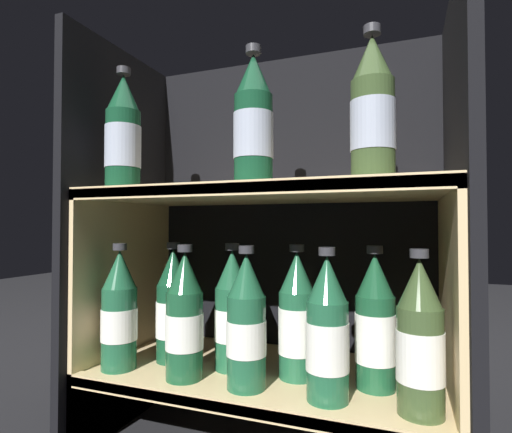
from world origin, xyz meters
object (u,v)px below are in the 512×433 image
bottle_lower_front_1 (185,319)px  bottle_lower_back_3 (375,326)px  bottle_upper_front_2 (373,113)px  bottle_lower_front_0 (119,313)px  bottle_lower_back_2 (297,319)px  bottle_upper_front_0 (123,137)px  bottle_lower_front_3 (327,333)px  bottle_lower_back_1 (232,313)px  bottle_lower_front_2 (246,325)px  bottle_upper_front_1 (253,125)px  bottle_lower_front_4 (420,342)px  bottle_lower_back_0 (173,309)px

bottle_lower_front_1 → bottle_lower_back_3: same height
bottle_upper_front_2 → bottle_lower_front_1: size_ratio=1.00×
bottle_lower_front_0 → bottle_lower_back_3: bearing=9.2°
bottle_upper_front_2 → bottle_lower_back_2: bearing=151.6°
bottle_upper_front_0 → bottle_lower_front_3: size_ratio=1.00×
bottle_upper_front_0 → bottle_lower_back_1: 0.43m
bottle_lower_front_0 → bottle_lower_front_2: (0.28, 0.00, 0.00)m
bottle_upper_front_1 → bottle_lower_front_0: bearing=180.0°
bottle_lower_front_1 → bottle_upper_front_2: bearing=0.0°
bottle_upper_front_2 → bottle_lower_front_2: (-0.22, 0.00, -0.36)m
bottle_lower_front_4 → bottle_lower_back_1: size_ratio=1.00×
bottle_lower_front_2 → bottle_lower_front_3: size_ratio=1.00×
bottle_lower_front_2 → bottle_lower_front_0: bearing=-180.0°
bottle_upper_front_1 → bottle_lower_front_0: (-0.29, 0.00, -0.36)m
bottle_upper_front_1 → bottle_lower_front_4: size_ratio=1.00×
bottle_lower_front_4 → bottle_lower_back_3: (-0.07, 0.08, -0.00)m
bottle_lower_front_4 → bottle_lower_back_1: same height
bottle_lower_front_2 → bottle_lower_front_4: same height
bottle_lower_front_3 → bottle_lower_front_4: (0.14, 0.00, 0.00)m
bottle_upper_front_2 → bottle_lower_front_4: bottle_upper_front_2 is taller
bottle_lower_front_2 → bottle_lower_back_2: 0.11m
bottle_upper_front_0 → bottle_upper_front_2: same height
bottle_upper_front_1 → bottle_lower_front_3: (0.13, 0.00, -0.36)m
bottle_upper_front_0 → bottle_lower_front_0: size_ratio=1.00×
bottle_lower_front_2 → bottle_lower_back_2: size_ratio=1.00×
bottle_lower_front_3 → bottle_lower_back_3: bearing=48.1°
bottle_upper_front_1 → bottle_lower_front_1: (-0.14, 0.00, -0.36)m
bottle_upper_front_2 → bottle_lower_back_1: (-0.29, 0.08, -0.36)m
bottle_lower_front_2 → bottle_lower_back_3: (0.22, 0.08, -0.00)m
bottle_lower_back_0 → bottle_lower_back_3: (0.42, 0.00, -0.00)m
bottle_lower_front_3 → bottle_lower_back_0: 0.36m
bottle_upper_front_0 → bottle_lower_back_0: (0.07, 0.08, -0.36)m
bottle_lower_front_3 → bottle_lower_back_1: same height
bottle_upper_front_0 → bottle_lower_back_2: 0.51m
bottle_upper_front_2 → bottle_lower_front_0: bottle_upper_front_2 is taller
bottle_upper_front_2 → bottle_lower_front_1: bottle_upper_front_2 is taller
bottle_upper_front_1 → bottle_lower_front_2: (-0.01, 0.00, -0.36)m
bottle_lower_front_3 → bottle_lower_back_2: size_ratio=1.00×
bottle_lower_front_1 → bottle_lower_front_3: 0.27m
bottle_upper_front_0 → bottle_lower_front_2: (0.28, 0.00, -0.36)m
bottle_lower_front_1 → bottle_lower_front_2: 0.13m
bottle_lower_back_2 → bottle_lower_back_1: bearing=-180.0°
bottle_lower_front_3 → bottle_lower_front_4: size_ratio=1.00×
bottle_lower_front_0 → bottle_lower_back_0: bearing=46.4°
bottle_lower_front_0 → bottle_lower_back_0: same height
bottle_upper_front_0 → bottle_lower_front_4: (0.57, -0.00, -0.36)m
bottle_upper_front_0 → bottle_lower_front_0: (-0.01, -0.00, -0.36)m
bottle_upper_front_2 → bottle_lower_back_3: bearing=92.6°
bottle_lower_front_2 → bottle_lower_front_4: 0.29m
bottle_upper_front_2 → bottle_lower_front_1: 0.50m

